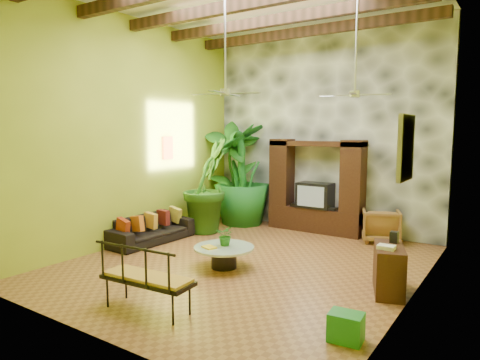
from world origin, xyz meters
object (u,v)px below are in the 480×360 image
Objects in this scene: tall_plant_b at (206,185)px; coffee_table at (224,254)px; ceiling_fan_front at (225,81)px; tall_plant_c at (242,175)px; tall_plant_a at (231,172)px; sofa at (151,229)px; iron_bench at (143,275)px; ceiling_fan_back at (355,83)px; side_console at (389,269)px; entertainment_center at (315,193)px; green_bin at (346,327)px; wicker_armchair at (381,225)px.

tall_plant_b reaches higher than coffee_table.
ceiling_fan_front is 0.69× the size of tall_plant_c.
ceiling_fan_front is 0.67× the size of tall_plant_a.
iron_bench is at bearing -133.90° from sofa.
tall_plant_c is at bearing 155.61° from ceiling_fan_back.
iron_bench is (2.00, -5.49, -0.80)m from tall_plant_c.
sofa reaches higher than coffee_table.
side_console is (5.01, -2.83, -1.02)m from tall_plant_a.
sofa is (-4.25, -1.12, -3.10)m from ceiling_fan_back.
entertainment_center is 2.04m from tall_plant_c.
sofa is at bearing 167.54° from coffee_table.
tall_plant_b reaches higher than entertainment_center.
entertainment_center is at bearing -39.05° from sofa.
iron_bench is at bearing -66.58° from tall_plant_a.
green_bin is at bearing 12.26° from iron_bench.
tall_plant_a is 5.84m from side_console.
ceiling_fan_back is 5.06m from iron_bench.
tall_plant_b is (-3.91, -1.45, 0.80)m from wicker_armchair.
green_bin is (2.63, 0.80, -0.37)m from iron_bench.
entertainment_center is 4.30m from ceiling_fan_front.
wicker_armchair is 0.89× the size of side_console.
tall_plant_a is 1.25m from tall_plant_b.
coffee_table is 1.19× the size of side_console.
coffee_table is at bearing 153.69° from green_bin.
iron_bench is (2.67, -2.75, 0.24)m from sofa.
wicker_armchair is 3.20m from side_console.
tall_plant_c is (-3.64, -0.22, 0.97)m from wicker_armchair.
sofa is at bearing 168.85° from ceiling_fan_front.
tall_plant_a reaches higher than coffee_table.
tall_plant_b reaches higher than iron_bench.
green_bin is at bearing -26.31° from coffee_table.
ceiling_fan_front is at bearing 90.99° from iron_bench.
tall_plant_c is 2.88× the size of side_console.
coffee_table is (-1.80, -1.66, -3.15)m from ceiling_fan_back.
tall_plant_c is at bearing 118.92° from ceiling_fan_front.
wicker_armchair is at bearing -53.57° from sofa.
tall_plant_c reaches higher than sofa.
tall_plant_c is 6.69m from green_bin.
tall_plant_b is 6.09m from green_bin.
ceiling_fan_back is at bearing -50.43° from entertainment_center.
sofa is 5.19× the size of green_bin.
tall_plant_a is (-2.16, 3.23, -2.01)m from ceiling_fan_front.
tall_plant_a is 2.98× the size of side_console.
sofa reaches higher than green_bin.
ceiling_fan_front reaches higher than sofa.
ceiling_fan_front is 4.18m from side_console.
coffee_table is at bearing 91.19° from iron_bench.
side_console is (4.90, -1.60, -0.80)m from tall_plant_b.
ceiling_fan_front is at bearing 168.59° from side_console.
coffee_table is (-1.86, -3.51, -0.12)m from wicker_armchair.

